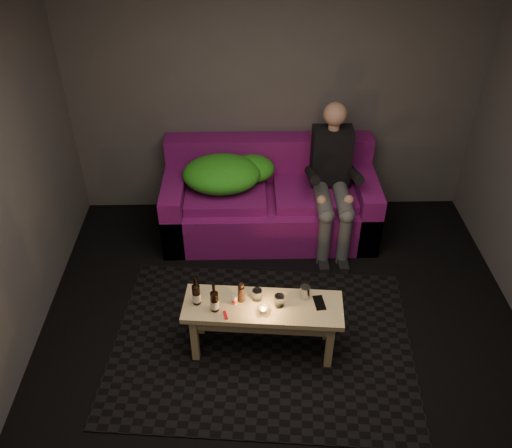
{
  "coord_description": "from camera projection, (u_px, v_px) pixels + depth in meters",
  "views": [
    {
      "loc": [
        -0.28,
        -2.64,
        3.41
      ],
      "look_at": [
        -0.2,
        1.14,
        0.55
      ],
      "focal_mm": 38.0,
      "sensor_mm": 36.0,
      "label": 1
    }
  ],
  "objects": [
    {
      "name": "red_lighter",
      "position": [
        225.0,
        315.0,
        3.95
      ],
      "size": [
        0.04,
        0.08,
        0.01
      ],
      "primitive_type": "cube",
      "rotation": [
        0.0,
        0.0,
        0.23
      ],
      "color": "red",
      "rests_on": "coffee_table"
    },
    {
      "name": "tumbler_back",
      "position": [
        257.0,
        295.0,
        4.06
      ],
      "size": [
        0.09,
        0.09,
        0.09
      ],
      "primitive_type": "cylinder",
      "rotation": [
        0.0,
        0.0,
        0.26
      ],
      "color": "white",
      "rests_on": "coffee_table"
    },
    {
      "name": "rug",
      "position": [
        262.0,
        343.0,
        4.37
      ],
      "size": [
        2.53,
        1.94,
        0.01
      ],
      "primitive_type": "cube",
      "rotation": [
        0.0,
        0.0,
        -0.09
      ],
      "color": "black",
      "rests_on": "floor"
    },
    {
      "name": "coffee_table",
      "position": [
        263.0,
        313.0,
        4.09
      ],
      "size": [
        1.22,
        0.48,
        0.49
      ],
      "rotation": [
        0.0,
        0.0,
        -0.09
      ],
      "color": "tan",
      "rests_on": "rug"
    },
    {
      "name": "floor",
      "position": [
        285.0,
        370.0,
        4.16
      ],
      "size": [
        4.5,
        4.5,
        0.0
      ],
      "primitive_type": "plane",
      "color": "black",
      "rests_on": "ground"
    },
    {
      "name": "smartphone",
      "position": [
        319.0,
        303.0,
        4.05
      ],
      "size": [
        0.09,
        0.16,
        0.01
      ],
      "primitive_type": "cube",
      "rotation": [
        0.0,
        0.0,
        0.12
      ],
      "color": "black",
      "rests_on": "coffee_table"
    },
    {
      "name": "tumbler_front",
      "position": [
        279.0,
        301.0,
        4.01
      ],
      "size": [
        0.1,
        0.1,
        0.09
      ],
      "primitive_type": "cylinder",
      "rotation": [
        0.0,
        0.0,
        -0.38
      ],
      "color": "white",
      "rests_on": "coffee_table"
    },
    {
      "name": "green_blanket",
      "position": [
        227.0,
        173.0,
        5.2
      ],
      "size": [
        0.91,
        0.62,
        0.31
      ],
      "color": "#248317",
      "rests_on": "sofa"
    },
    {
      "name": "tealight",
      "position": [
        263.0,
        310.0,
        3.97
      ],
      "size": [
        0.06,
        0.06,
        0.04
      ],
      "color": "white",
      "rests_on": "coffee_table"
    },
    {
      "name": "salt_shaker",
      "position": [
        235.0,
        300.0,
        4.03
      ],
      "size": [
        0.05,
        0.05,
        0.08
      ],
      "primitive_type": "cylinder",
      "rotation": [
        0.0,
        0.0,
        -0.34
      ],
      "color": "silver",
      "rests_on": "coffee_table"
    },
    {
      "name": "beer_bottle_a",
      "position": [
        196.0,
        294.0,
        4.0
      ],
      "size": [
        0.06,
        0.06,
        0.25
      ],
      "color": "black",
      "rests_on": "coffee_table"
    },
    {
      "name": "sofa",
      "position": [
        270.0,
        201.0,
        5.42
      ],
      "size": [
        2.06,
        0.93,
        0.89
      ],
      "color": "#6D0E6D",
      "rests_on": "floor"
    },
    {
      "name": "beer_bottle_b",
      "position": [
        214.0,
        301.0,
        3.95
      ],
      "size": [
        0.06,
        0.06,
        0.25
      ],
      "color": "black",
      "rests_on": "coffee_table"
    },
    {
      "name": "pepper_mill",
      "position": [
        241.0,
        294.0,
        4.04
      ],
      "size": [
        0.06,
        0.06,
        0.14
      ],
      "primitive_type": "cylinder",
      "rotation": [
        0.0,
        0.0,
        0.31
      ],
      "color": "black",
      "rests_on": "coffee_table"
    },
    {
      "name": "room",
      "position": [
        289.0,
        153.0,
        3.55
      ],
      "size": [
        4.5,
        4.5,
        4.5
      ],
      "color": "silver",
      "rests_on": "ground"
    },
    {
      "name": "steel_cup",
      "position": [
        305.0,
        292.0,
        4.08
      ],
      "size": [
        0.08,
        0.08,
        0.1
      ],
      "primitive_type": "cylinder",
      "rotation": [
        0.0,
        0.0,
        0.02
      ],
      "color": "#B3B6BA",
      "rests_on": "coffee_table"
    },
    {
      "name": "person",
      "position": [
        332.0,
        176.0,
        5.06
      ],
      "size": [
        0.37,
        0.85,
        1.37
      ],
      "color": "black",
      "rests_on": "sofa"
    }
  ]
}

